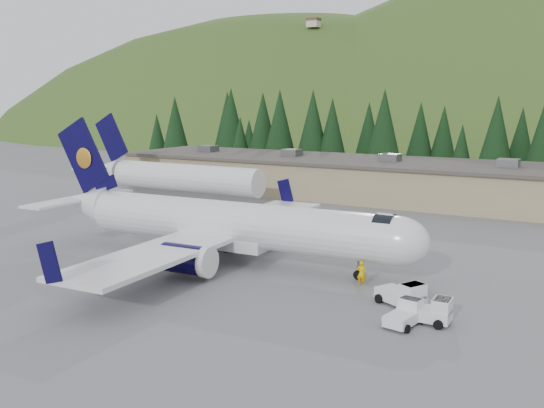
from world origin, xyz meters
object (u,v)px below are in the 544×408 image
(second_airliner, at_px, (169,176))
(baggage_tug_b, at_px, (404,295))
(baggage_tug_c, at_px, (405,314))
(terminal_building, at_px, (355,177))
(baggage_tug_a, at_px, (430,311))
(ramp_worker, at_px, (361,273))
(airliner, at_px, (225,224))

(second_airliner, height_order, baggage_tug_b, second_airliner)
(baggage_tug_c, bearing_deg, baggage_tug_b, 29.25)
(baggage_tug_b, distance_m, terminal_building, 46.38)
(baggage_tug_a, relative_size, terminal_building, 0.04)
(baggage_tug_b, xyz_separation_m, baggage_tug_c, (1.08, -3.04, -0.12))
(terminal_building, distance_m, ramp_worker, 42.15)
(airliner, xyz_separation_m, baggage_tug_b, (16.36, -3.59, -2.33))
(ramp_worker, bearing_deg, terminal_building, -74.86)
(second_airliner, height_order, baggage_tug_c, second_airliner)
(airliner, xyz_separation_m, baggage_tug_a, (18.60, -5.65, -2.38))
(second_airliner, xyz_separation_m, baggage_tug_a, (42.50, -27.70, -2.60))
(baggage_tug_a, bearing_deg, ramp_worker, 140.76)
(ramp_worker, bearing_deg, second_airliner, -39.87)
(baggage_tug_a, distance_m, terminal_building, 49.22)
(airliner, relative_size, baggage_tug_b, 9.71)
(airliner, bearing_deg, ramp_worker, -6.41)
(baggage_tug_c, xyz_separation_m, ramp_worker, (-5.10, 5.85, 0.27))
(baggage_tug_b, relative_size, terminal_building, 0.05)
(baggage_tug_b, distance_m, ramp_worker, 4.91)
(baggage_tug_c, height_order, ramp_worker, ramp_worker)
(airliner, height_order, baggage_tug_c, airliner)
(airliner, xyz_separation_m, second_airliner, (-23.90, 22.05, 0.22))
(baggage_tug_a, height_order, ramp_worker, ramp_worker)
(baggage_tug_b, bearing_deg, second_airliner, 175.11)
(airliner, relative_size, second_airliner, 1.28)
(baggage_tug_a, relative_size, baggage_tug_c, 1.05)
(airliner, xyz_separation_m, terminal_building, (-3.98, 38.05, -0.48))
(airliner, relative_size, baggage_tug_c, 12.02)
(baggage_tug_a, height_order, baggage_tug_c, baggage_tug_a)
(terminal_building, xyz_separation_m, ramp_worker, (16.32, -38.83, -1.70))
(airliner, distance_m, baggage_tug_a, 19.58)
(second_airliner, xyz_separation_m, baggage_tug_b, (40.26, -25.64, -2.55))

